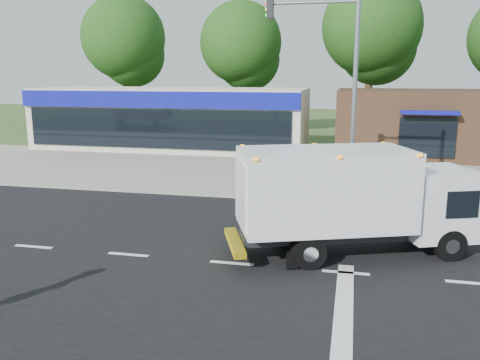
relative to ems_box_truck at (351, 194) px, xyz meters
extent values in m
plane|color=#385123|center=(-3.03, -1.44, -1.74)|extent=(120.00, 120.00, 0.00)
cube|color=black|center=(-3.03, -1.44, -1.74)|extent=(60.00, 14.00, 0.02)
cube|color=gray|center=(-3.03, 6.76, -1.68)|extent=(60.00, 2.40, 0.12)
cube|color=gray|center=(-3.03, 12.56, -1.73)|extent=(60.00, 9.00, 0.02)
cube|color=silver|center=(-9.03, -1.44, -1.72)|extent=(1.20, 0.15, 0.01)
cube|color=silver|center=(-6.03, -1.44, -1.72)|extent=(1.20, 0.15, 0.01)
cube|color=silver|center=(-3.03, -1.44, -1.72)|extent=(1.20, 0.15, 0.01)
cube|color=silver|center=(-0.03, -1.44, -1.72)|extent=(1.20, 0.15, 0.01)
cube|color=silver|center=(2.97, -1.44, -1.72)|extent=(1.20, 0.15, 0.01)
cube|color=silver|center=(-0.03, -4.44, -1.72)|extent=(0.40, 7.00, 0.01)
cube|color=black|center=(-0.70, -0.26, -1.10)|extent=(4.62, 2.48, 0.32)
cube|color=silver|center=(2.35, 0.89, -0.32)|extent=(2.41, 2.49, 1.93)
cube|color=black|center=(3.17, 1.20, -0.13)|extent=(0.75, 1.68, 0.83)
cube|color=white|center=(-0.70, -0.26, 0.19)|extent=(5.07, 3.68, 2.16)
cube|color=silver|center=(-2.86, -1.08, 0.14)|extent=(0.70, 1.74, 1.74)
cube|color=yellow|center=(-3.01, -1.14, -1.24)|extent=(1.08, 2.17, 0.17)
cube|color=orange|center=(-0.70, -0.26, 1.24)|extent=(4.91, 3.65, 0.07)
cylinder|color=black|center=(2.08, 1.72, -1.30)|extent=(0.92, 0.57, 0.88)
cylinder|color=black|center=(2.70, 0.09, -1.30)|extent=(0.92, 0.57, 0.88)
cylinder|color=black|center=(-1.62, 0.37, -1.30)|extent=(0.92, 0.57, 0.88)
cylinder|color=black|center=(-0.97, -1.35, -1.30)|extent=(0.92, 0.57, 0.88)
cube|color=beige|center=(-12.03, 18.56, 0.26)|extent=(18.00, 6.00, 4.00)
cube|color=#0D1291|center=(-12.03, 15.51, 1.66)|extent=(18.00, 0.30, 1.00)
cube|color=black|center=(-12.03, 15.51, -0.14)|extent=(17.00, 0.12, 2.40)
cube|color=#382316|center=(3.97, 18.56, 0.26)|extent=(10.00, 6.00, 4.00)
cube|color=#0D1291|center=(3.97, 15.46, 1.16)|extent=(3.00, 1.20, 0.20)
cube|color=black|center=(3.97, 15.51, -0.24)|extent=(3.00, 0.12, 2.20)
cylinder|color=gray|center=(-0.03, 6.16, 2.26)|extent=(0.18, 0.18, 8.00)
cylinder|color=gray|center=(-1.73, 6.16, 5.86)|extent=(3.40, 0.12, 0.12)
cube|color=black|center=(-3.33, 6.16, 5.66)|extent=(0.25, 0.25, 0.70)
cylinder|color=#332114|center=(-19.03, 26.56, 1.93)|extent=(0.56, 0.56, 7.35)
sphere|color=#144413|center=(-19.03, 26.56, 6.13)|extent=(6.93, 6.93, 6.93)
sphere|color=#144413|center=(-18.53, 27.06, 4.77)|extent=(5.46, 5.46, 5.46)
cylinder|color=#332114|center=(-9.03, 26.56, 1.69)|extent=(0.56, 0.56, 6.86)
sphere|color=#144413|center=(-9.03, 26.56, 5.61)|extent=(6.47, 6.47, 6.47)
sphere|color=#144413|center=(-8.53, 27.06, 4.34)|extent=(5.10, 5.10, 5.10)
cylinder|color=#332114|center=(0.97, 26.56, 2.18)|extent=(0.56, 0.56, 7.84)
sphere|color=#144413|center=(0.97, 26.56, 6.66)|extent=(7.39, 7.39, 7.39)
sphere|color=#144413|center=(1.47, 27.06, 5.20)|extent=(5.82, 5.82, 5.82)
camera|label=1|loc=(0.00, -13.94, 3.30)|focal=38.00mm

